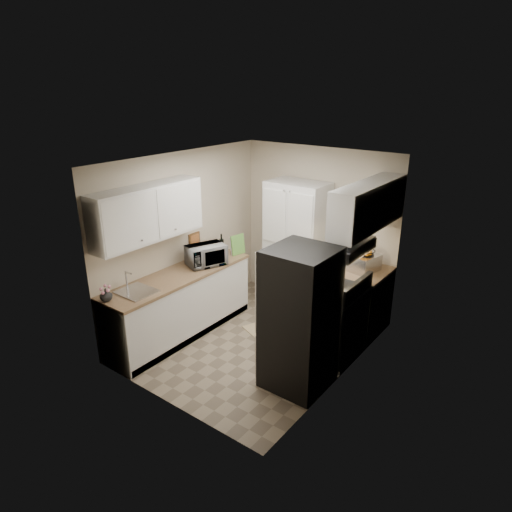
{
  "coord_description": "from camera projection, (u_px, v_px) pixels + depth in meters",
  "views": [
    {
      "loc": [
        3.3,
        -4.37,
        3.37
      ],
      "look_at": [
        -0.1,
        0.15,
        1.21
      ],
      "focal_mm": 32.0,
      "sensor_mm": 36.0,
      "label": 1
    }
  ],
  "objects": [
    {
      "name": "kitchen_mat",
      "position": [
        277.0,
        327.0,
        6.7
      ],
      "size": [
        0.82,
        1.01,
        0.01
      ],
      "primitive_type": "cube",
      "rotation": [
        0.0,
        0.0,
        -0.38
      ],
      "color": "tan",
      "rests_on": "ground"
    },
    {
      "name": "base_cabinet_right",
      "position": [
        361.0,
        302.0,
        6.49
      ],
      "size": [
        0.6,
        0.8,
        0.88
      ],
      "primitive_type": "cube",
      "color": "silver",
      "rests_on": "ground"
    },
    {
      "name": "room_shell",
      "position": [
        254.0,
        230.0,
        5.74
      ],
      "size": [
        2.64,
        3.24,
        2.52
      ],
      "color": "beige",
      "rests_on": "ground"
    },
    {
      "name": "countertop_right",
      "position": [
        364.0,
        272.0,
        6.33
      ],
      "size": [
        0.63,
        0.83,
        0.04
      ],
      "primitive_type": "cube",
      "color": "#846647",
      "rests_on": "base_cabinet_right"
    },
    {
      "name": "flower_vase",
      "position": [
        106.0,
        295.0,
        5.44
      ],
      "size": [
        0.19,
        0.19,
        0.16
      ],
      "primitive_type": "imported",
      "rotation": [
        0.0,
        0.0,
        0.33
      ],
      "color": "beige",
      "rests_on": "countertop_left"
    },
    {
      "name": "wine_bottle",
      "position": [
        221.0,
        245.0,
        6.93
      ],
      "size": [
        0.07,
        0.07,
        0.28
      ],
      "primitive_type": "cylinder",
      "color": "black",
      "rests_on": "countertop_left"
    },
    {
      "name": "cutting_board",
      "position": [
        238.0,
        245.0,
        6.9
      ],
      "size": [
        0.06,
        0.24,
        0.3
      ],
      "primitive_type": "cube",
      "rotation": [
        0.0,
        0.0,
        -0.18
      ],
      "color": "#5A9B3D",
      "rests_on": "countertop_left"
    },
    {
      "name": "microwave",
      "position": [
        206.0,
        255.0,
        6.49
      ],
      "size": [
        0.53,
        0.63,
        0.29
      ],
      "primitive_type": "imported",
      "rotation": [
        0.0,
        0.0,
        1.2
      ],
      "color": "#B6B6BB",
      "rests_on": "countertop_left"
    },
    {
      "name": "ground",
      "position": [
        255.0,
        342.0,
        6.32
      ],
      "size": [
        3.2,
        3.2,
        0.0
      ],
      "primitive_type": "plane",
      "color": "#7A6B56",
      "rests_on": "ground"
    },
    {
      "name": "fruit_basket",
      "position": [
        366.0,
        251.0,
        6.24
      ],
      "size": [
        0.27,
        0.27,
        0.11
      ],
      "primitive_type": null,
      "rotation": [
        0.0,
        0.0,
        0.09
      ],
      "color": "orange",
      "rests_on": "toaster_oven"
    },
    {
      "name": "base_cabinet_left",
      "position": [
        181.0,
        305.0,
        6.39
      ],
      "size": [
        0.6,
        2.3,
        0.88
      ],
      "primitive_type": "cube",
      "color": "silver",
      "rests_on": "ground"
    },
    {
      "name": "toaster_oven",
      "position": [
        364.0,
        263.0,
        6.3
      ],
      "size": [
        0.39,
        0.45,
        0.23
      ],
      "primitive_type": "cube",
      "rotation": [
        0.0,
        0.0,
        -0.19
      ],
      "color": "#B4B4B8",
      "rests_on": "countertop_right"
    },
    {
      "name": "refrigerator",
      "position": [
        300.0,
        319.0,
        5.18
      ],
      "size": [
        0.7,
        0.72,
        1.7
      ],
      "primitive_type": "cube",
      "color": "#B7B7BC",
      "rests_on": "ground"
    },
    {
      "name": "electric_range",
      "position": [
        334.0,
        321.0,
        5.89
      ],
      "size": [
        0.71,
        0.78,
        1.13
      ],
      "color": "#B7B7BC",
      "rests_on": "ground"
    },
    {
      "name": "pantry_cabinet",
      "position": [
        296.0,
        246.0,
        7.05
      ],
      "size": [
        0.9,
        0.55,
        2.0
      ],
      "primitive_type": "cube",
      "color": "silver",
      "rests_on": "ground"
    },
    {
      "name": "countertop_left",
      "position": [
        179.0,
        275.0,
        6.23
      ],
      "size": [
        0.63,
        2.33,
        0.04
      ],
      "primitive_type": "cube",
      "color": "#846647",
      "rests_on": "base_cabinet_left"
    }
  ]
}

